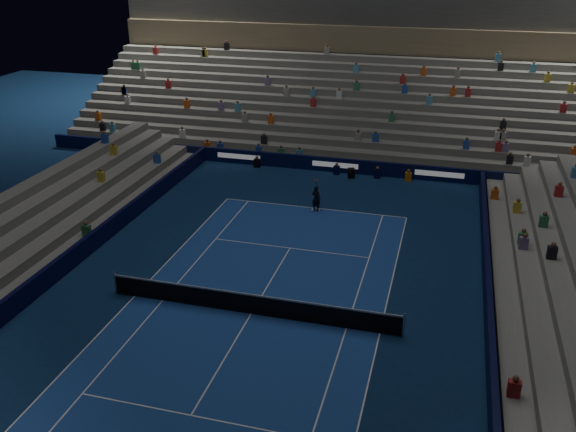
% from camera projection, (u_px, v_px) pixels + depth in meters
% --- Properties ---
extents(ground, '(90.00, 90.00, 0.00)m').
position_uv_depth(ground, '(251.00, 314.00, 26.18)').
color(ground, '#0B2145').
rests_on(ground, ground).
extents(court_surface, '(10.97, 23.77, 0.01)m').
position_uv_depth(court_surface, '(251.00, 314.00, 26.17)').
color(court_surface, navy).
rests_on(court_surface, ground).
extents(sponsor_barrier_far, '(44.00, 0.25, 1.00)m').
position_uv_depth(sponsor_barrier_far, '(335.00, 165.00, 42.29)').
color(sponsor_barrier_far, '#080D32').
rests_on(sponsor_barrier_far, ground).
extents(sponsor_barrier_east, '(0.25, 37.00, 1.00)m').
position_uv_depth(sponsor_barrier_east, '(490.00, 339.00, 23.65)').
color(sponsor_barrier_east, black).
rests_on(sponsor_barrier_east, ground).
extents(sponsor_barrier_west, '(0.25, 37.00, 1.00)m').
position_uv_depth(sponsor_barrier_west, '(51.00, 274.00, 28.30)').
color(sponsor_barrier_west, black).
rests_on(sponsor_barrier_west, ground).
extents(grandstand_main, '(44.00, 15.20, 11.20)m').
position_uv_depth(grandstand_main, '(359.00, 94.00, 49.42)').
color(grandstand_main, slate).
rests_on(grandstand_main, ground).
extents(tennis_net, '(12.90, 0.10, 1.10)m').
position_uv_depth(tennis_net, '(251.00, 304.00, 25.97)').
color(tennis_net, '#B2B2B7').
rests_on(tennis_net, ground).
extents(tennis_player, '(0.64, 0.50, 1.57)m').
position_uv_depth(tennis_player, '(316.00, 199.00, 35.97)').
color(tennis_player, black).
rests_on(tennis_player, ground).
extents(broadcast_camera, '(0.58, 0.96, 0.60)m').
position_uv_depth(broadcast_camera, '(351.00, 173.00, 41.37)').
color(broadcast_camera, black).
rests_on(broadcast_camera, ground).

